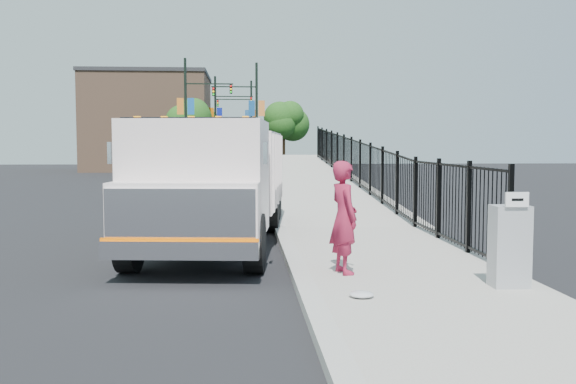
{
  "coord_description": "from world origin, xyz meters",
  "views": [
    {
      "loc": [
        -0.95,
        -12.48,
        2.31
      ],
      "look_at": [
        0.06,
        2.0,
        1.21
      ],
      "focal_mm": 40.0,
      "sensor_mm": 36.0,
      "label": 1
    }
  ],
  "objects": [
    {
      "name": "iron_fence",
      "position": [
        3.55,
        12.0,
        0.9
      ],
      "size": [
        0.1,
        28.0,
        1.8
      ],
      "primitive_type": "cube",
      "color": "black",
      "rests_on": "ground"
    },
    {
      "name": "tree_1",
      "position": [
        2.2,
        38.11,
        3.94
      ],
      "size": [
        2.48,
        2.48,
        5.24
      ],
      "color": "#382314",
      "rests_on": "ground"
    },
    {
      "name": "light_pole_0",
      "position": [
        -4.48,
        31.16,
        4.36
      ],
      "size": [
        3.77,
        0.22,
        8.0
      ],
      "color": "black",
      "rests_on": "ground"
    },
    {
      "name": "utility_cabinet",
      "position": [
        3.1,
        -3.06,
        0.75
      ],
      "size": [
        0.55,
        0.4,
        1.25
      ],
      "primitive_type": "cube",
      "color": "gray",
      "rests_on": "sidewalk"
    },
    {
      "name": "tree_0",
      "position": [
        -4.63,
        35.23,
        3.97
      ],
      "size": [
        3.05,
        3.05,
        5.53
      ],
      "color": "#382314",
      "rests_on": "ground"
    },
    {
      "name": "light_pole_1",
      "position": [
        -0.28,
        33.28,
        4.36
      ],
      "size": [
        3.78,
        0.22,
        8.0
      ],
      "color": "black",
      "rests_on": "ground"
    },
    {
      "name": "ground",
      "position": [
        0.0,
        0.0,
        0.0
      ],
      "size": [
        120.0,
        120.0,
        0.0
      ],
      "primitive_type": "plane",
      "color": "black",
      "rests_on": "ground"
    },
    {
      "name": "truck",
      "position": [
        -1.59,
        1.72,
        1.57
      ],
      "size": [
        3.42,
        8.37,
        2.79
      ],
      "rotation": [
        0.0,
        0.0,
        -0.1
      ],
      "color": "black",
      "rests_on": "ground"
    },
    {
      "name": "arrow_sign",
      "position": [
        3.1,
        -3.28,
        1.48
      ],
      "size": [
        0.35,
        0.04,
        0.22
      ],
      "primitive_type": "cube",
      "color": "white",
      "rests_on": "utility_cabinet"
    },
    {
      "name": "curb",
      "position": [
        0.0,
        -2.0,
        0.08
      ],
      "size": [
        0.3,
        12.0,
        0.16
      ],
      "primitive_type": "cube",
      "color": "#ADAAA3",
      "rests_on": "ground"
    },
    {
      "name": "light_pole_2",
      "position": [
        -2.98,
        42.7,
        4.36
      ],
      "size": [
        3.78,
        0.22,
        8.0
      ],
      "color": "black",
      "rests_on": "ground"
    },
    {
      "name": "sidewalk",
      "position": [
        1.93,
        -2.0,
        0.06
      ],
      "size": [
        3.55,
        12.0,
        0.12
      ],
      "primitive_type": "cube",
      "color": "#9E998E",
      "rests_on": "ground"
    },
    {
      "name": "debris",
      "position": [
        0.72,
        -3.58,
        0.16
      ],
      "size": [
        0.36,
        0.36,
        0.09
      ],
      "primitive_type": "ellipsoid",
      "color": "silver",
      "rests_on": "sidewalk"
    },
    {
      "name": "tree_2",
      "position": [
        -4.38,
        49.14,
        3.95
      ],
      "size": [
        2.63,
        2.63,
        5.31
      ],
      "color": "#382314",
      "rests_on": "ground"
    },
    {
      "name": "building",
      "position": [
        -9.0,
        44.0,
        4.0
      ],
      "size": [
        10.0,
        10.0,
        8.0
      ],
      "primitive_type": "cube",
      "color": "#8C664C",
      "rests_on": "ground"
    },
    {
      "name": "worker",
      "position": [
        0.74,
        -1.86,
        1.07
      ],
      "size": [
        0.62,
        0.79,
        1.9
      ],
      "primitive_type": "imported",
      "rotation": [
        0.0,
        0.0,
        1.84
      ],
      "color": "maroon",
      "rests_on": "sidewalk"
    },
    {
      "name": "light_pole_3",
      "position": [
        -0.49,
        46.31,
        4.36
      ],
      "size": [
        3.78,
        0.22,
        8.0
      ],
      "color": "black",
      "rests_on": "ground"
    },
    {
      "name": "ramp",
      "position": [
        2.12,
        16.0,
        0.0
      ],
      "size": [
        3.95,
        24.06,
        3.19
      ],
      "primitive_type": "cube",
      "rotation": [
        0.06,
        0.0,
        0.0
      ],
      "color": "#9E998E",
      "rests_on": "ground"
    }
  ]
}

